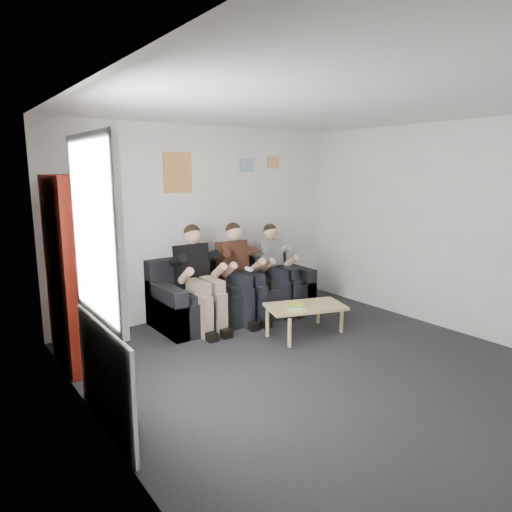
{
  "coord_description": "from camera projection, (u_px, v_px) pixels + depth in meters",
  "views": [
    {
      "loc": [
        -3.22,
        -3.27,
        2.09
      ],
      "look_at": [
        0.06,
        1.3,
        1.02
      ],
      "focal_mm": 32.0,
      "sensor_mm": 36.0,
      "label": 1
    }
  ],
  "objects": [
    {
      "name": "sofa",
      "position": [
        233.0,
        295.0,
        6.55
      ],
      "size": [
        2.31,
        0.94,
        0.89
      ],
      "color": "black",
      "rests_on": "ground"
    },
    {
      "name": "radiator",
      "position": [
        114.0,
        387.0,
        3.71
      ],
      "size": [
        0.1,
        0.64,
        0.6
      ],
      "color": "white",
      "rests_on": "ground"
    },
    {
      "name": "person_middle",
      "position": [
        241.0,
        273.0,
        6.32
      ],
      "size": [
        0.41,
        0.88,
        1.37
      ],
      "rotation": [
        0.0,
        0.0,
        -0.04
      ],
      "color": "#452217",
      "rests_on": "sofa"
    },
    {
      "name": "poster_pink",
      "position": [
        273.0,
        162.0,
        7.14
      ],
      "size": [
        0.22,
        0.01,
        0.18
      ],
      "primitive_type": "cube",
      "color": "#C13C72",
      "rests_on": "room_shell"
    },
    {
      "name": "bookshelf",
      "position": [
        71.0,
        272.0,
        4.82
      ],
      "size": [
        0.31,
        0.92,
        2.04
      ],
      "rotation": [
        0.0,
        0.0,
        -0.01
      ],
      "color": "maroon",
      "rests_on": "ground"
    },
    {
      "name": "poster_blue",
      "position": [
        247.0,
        165.0,
        6.86
      ],
      "size": [
        0.25,
        0.01,
        0.2
      ],
      "primitive_type": "cube",
      "color": "#3879C1",
      "rests_on": "room_shell"
    },
    {
      "name": "poster_large",
      "position": [
        178.0,
        173.0,
        6.22
      ],
      "size": [
        0.42,
        0.01,
        0.55
      ],
      "primitive_type": "cube",
      "color": "#DDC74E",
      "rests_on": "room_shell"
    },
    {
      "name": "poster_sign",
      "position": [
        135.0,
        157.0,
        5.84
      ],
      "size": [
        0.2,
        0.01,
        0.14
      ],
      "primitive_type": "cube",
      "color": "white",
      "rests_on": "room_shell"
    },
    {
      "name": "room_shell",
      "position": [
        326.0,
        244.0,
        4.59
      ],
      "size": [
        5.0,
        5.0,
        5.0
      ],
      "color": "black",
      "rests_on": "ground"
    },
    {
      "name": "window",
      "position": [
        100.0,
        309.0,
        3.54
      ],
      "size": [
        0.05,
        1.3,
        2.36
      ],
      "color": "white",
      "rests_on": "room_shell"
    },
    {
      "name": "person_right",
      "position": [
        277.0,
        268.0,
        6.69
      ],
      "size": [
        0.38,
        0.81,
        1.31
      ],
      "rotation": [
        0.0,
        0.0,
        -0.03
      ],
      "color": "silver",
      "rests_on": "sofa"
    },
    {
      "name": "person_left",
      "position": [
        200.0,
        279.0,
        5.95
      ],
      "size": [
        0.42,
        0.9,
        1.39
      ],
      "rotation": [
        0.0,
        0.0,
        0.04
      ],
      "color": "black",
      "rests_on": "sofa"
    },
    {
      "name": "coffee_table",
      "position": [
        305.0,
        309.0,
        5.82
      ],
      "size": [
        0.98,
        0.54,
        0.39
      ],
      "rotation": [
        0.0,
        0.0,
        -0.32
      ],
      "color": "tan",
      "rests_on": "ground"
    },
    {
      "name": "game_cases",
      "position": [
        296.0,
        306.0,
        5.69
      ],
      "size": [
        0.22,
        0.19,
        0.04
      ],
      "rotation": [
        0.0,
        0.0,
        -0.39
      ],
      "color": "silver",
      "rests_on": "coffee_table"
    }
  ]
}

